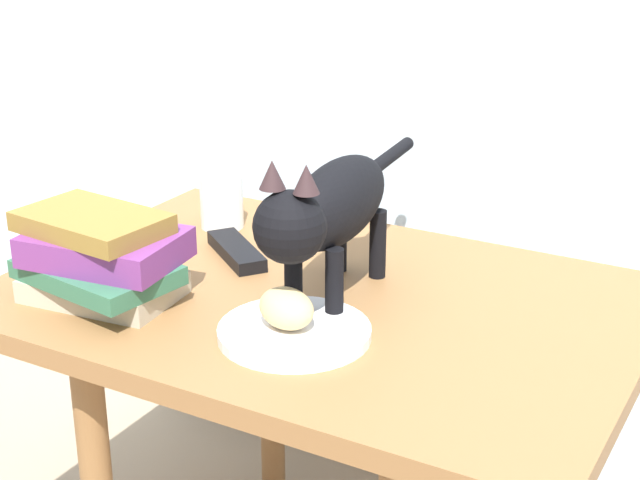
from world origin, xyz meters
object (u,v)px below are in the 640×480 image
Objects in this scene: bread_roll at (286,308)px; book_stack at (101,258)px; tv_remote at (236,251)px; candle_jar at (222,205)px; side_table at (320,339)px; cat at (330,208)px; plate at (294,332)px.

bread_roll is 0.28m from book_stack.
tv_remote is (-0.20, 0.19, -0.03)m from bread_roll.
candle_jar is at bearing 94.32° from book_stack.
cat reaches higher than side_table.
cat is (-0.01, 0.12, 0.13)m from plate.
side_table is 10.22× the size of candle_jar.
side_table is at bearing 105.61° from plate.
book_stack reaches higher than side_table.
plate is 1.28× the size of tv_remote.
bread_roll is 0.94× the size of candle_jar.
cat is 0.31m from book_stack.
tv_remote is (-0.21, 0.19, 0.00)m from plate.
bread_roll is 0.15m from cat.
bread_roll reaches higher than tv_remote.
cat is 5.63× the size of candle_jar.
plate is 0.03m from bread_roll.
bread_roll is at bearing -163.32° from plate.
plate is at bearing -43.04° from candle_jar.
tv_remote is (-0.20, 0.07, -0.12)m from cat.
book_stack is at bearing -147.61° from side_table.
candle_jar is (-0.30, 0.29, -0.00)m from bread_roll.
candle_jar is at bearing 170.37° from tv_remote.
bread_roll reaches higher than side_table.
cat is at bearing -30.18° from candle_jar.
tv_remote is at bearing 160.50° from cat.
book_stack is 2.65× the size of candle_jar.
cat is 3.19× the size of tv_remote.
book_stack is (-0.28, -0.03, 0.05)m from plate.
plate reaches higher than side_table.
candle_jar is at bearing 135.78° from bread_roll.
cat is at bearing -30.59° from side_table.
candle_jar is at bearing 136.96° from plate.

